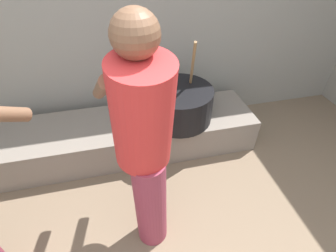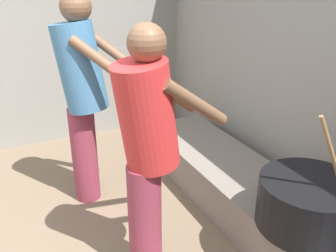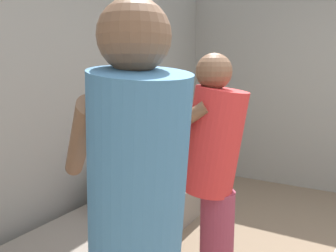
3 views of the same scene
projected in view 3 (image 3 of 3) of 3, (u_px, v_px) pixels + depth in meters
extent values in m
cube|color=gray|center=(58.00, 99.00, 2.66)|extent=(5.08, 0.20, 2.38)
cube|color=slate|center=(85.00, 252.00, 2.32)|extent=(2.57, 0.60, 0.33)
cylinder|color=black|center=(137.00, 185.00, 2.74)|extent=(0.60, 0.60, 0.30)
cylinder|color=#937047|center=(144.00, 142.00, 2.77)|extent=(0.08, 0.25, 0.51)
cylinder|color=teal|center=(137.00, 176.00, 1.01)|extent=(0.47, 0.49, 0.67)
sphere|color=brown|center=(134.00, 36.00, 0.95)|extent=(0.22, 0.22, 0.22)
cylinder|color=brown|center=(152.00, 136.00, 1.27)|extent=(0.34, 0.42, 0.36)
cylinder|color=brown|center=(80.00, 142.00, 1.16)|extent=(0.34, 0.42, 0.36)
cylinder|color=#8C3347|center=(217.00, 249.00, 1.97)|extent=(0.20, 0.20, 0.73)
cylinder|color=red|center=(214.00, 141.00, 1.87)|extent=(0.36, 0.43, 0.63)
sphere|color=brown|center=(214.00, 72.00, 1.81)|extent=(0.20, 0.20, 0.20)
cylinder|color=brown|center=(184.00, 124.00, 2.06)|extent=(0.15, 0.45, 0.34)
cylinder|color=brown|center=(169.00, 131.00, 1.81)|extent=(0.15, 0.45, 0.34)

